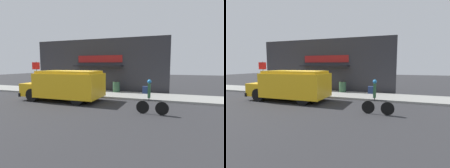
% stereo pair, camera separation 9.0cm
% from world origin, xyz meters
% --- Properties ---
extents(ground_plane, '(70.00, 70.00, 0.00)m').
position_xyz_m(ground_plane, '(0.00, 0.00, 0.00)').
color(ground_plane, '#2B2B2D').
extents(sidewalk, '(28.00, 2.97, 0.14)m').
position_xyz_m(sidewalk, '(0.00, 1.49, 0.07)').
color(sidewalk, gray).
rests_on(sidewalk, ground_plane).
extents(storefront, '(13.00, 1.08, 4.81)m').
position_xyz_m(storefront, '(0.01, 3.34, 2.41)').
color(storefront, '#2D2D33').
rests_on(storefront, ground_plane).
extents(school_bus, '(5.49, 2.81, 2.04)m').
position_xyz_m(school_bus, '(-0.13, -1.59, 1.08)').
color(school_bus, yellow).
rests_on(school_bus, ground_plane).
extents(cyclist, '(1.58, 0.20, 1.72)m').
position_xyz_m(cyclist, '(5.70, -3.08, 0.82)').
color(cyclist, black).
rests_on(cyclist, ground_plane).
extents(stop_sign_post, '(0.45, 0.45, 2.57)m').
position_xyz_m(stop_sign_post, '(-4.34, 0.33, 1.85)').
color(stop_sign_post, slate).
rests_on(stop_sign_post, sidewalk).
extents(trash_bin, '(0.63, 0.63, 0.92)m').
position_xyz_m(trash_bin, '(2.19, 2.41, 0.60)').
color(trash_bin, '#2D5138').
rests_on(trash_bin, sidewalk).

